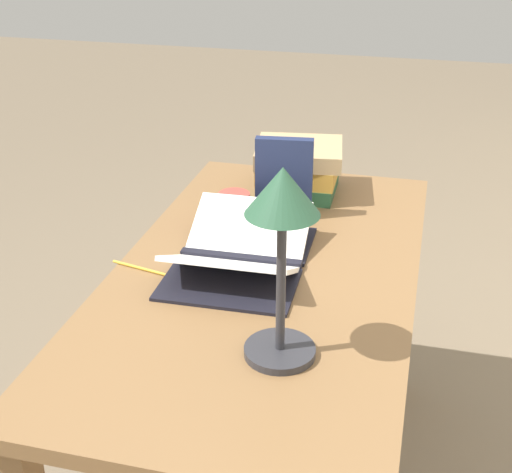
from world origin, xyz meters
TOP-DOWN VIEW (x-y plane):
  - reading_desk at (0.00, 0.00)m, footprint 1.35×0.71m
  - open_book at (-0.02, -0.07)m, footprint 0.44×0.32m
  - book_stack_tall at (-0.49, -0.02)m, footprint 0.25×0.27m
  - book_standing_upright at (-0.31, -0.02)m, footprint 0.05×0.16m
  - reading_lamp at (0.32, 0.11)m, footprint 0.14×0.14m
  - coffee_mug at (-0.24, -0.15)m, footprint 0.08×0.11m
  - pencil at (0.07, -0.29)m, footprint 0.04×0.16m

SIDE VIEW (x-z plane):
  - reading_desk at x=0.00m, z-range 0.28..1.05m
  - pencil at x=0.07m, z-range 0.77..0.78m
  - open_book at x=-0.02m, z-range 0.75..0.85m
  - coffee_mug at x=-0.24m, z-range 0.77..0.86m
  - book_stack_tall at x=-0.49m, z-range 0.78..0.92m
  - book_standing_upright at x=-0.31m, z-range 0.77..1.00m
  - reading_lamp at x=0.32m, z-range 0.86..1.25m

